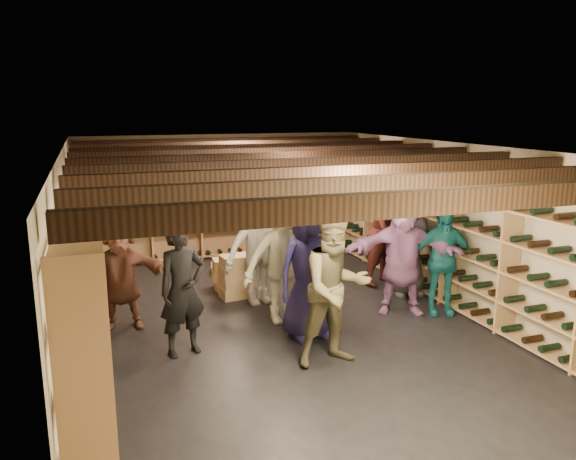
# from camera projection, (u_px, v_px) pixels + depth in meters

# --- Properties ---
(ground) EXTENTS (8.00, 8.00, 0.00)m
(ground) POSITION_uv_depth(u_px,v_px,m) (289.00, 323.00, 7.73)
(ground) COLOR black
(ground) RESTS_ON ground
(walls) EXTENTS (5.52, 8.02, 2.40)m
(walls) POSITION_uv_depth(u_px,v_px,m) (289.00, 239.00, 7.48)
(walls) COLOR #BBAF91
(walls) RESTS_ON ground
(ceiling) EXTENTS (5.50, 8.00, 0.01)m
(ceiling) POSITION_uv_depth(u_px,v_px,m) (289.00, 148.00, 7.22)
(ceiling) COLOR beige
(ceiling) RESTS_ON walls
(ceiling_joists) EXTENTS (5.40, 7.12, 0.18)m
(ceiling_joists) POSITION_uv_depth(u_px,v_px,m) (289.00, 159.00, 7.25)
(ceiling_joists) COLOR black
(ceiling_joists) RESTS_ON ground
(wine_rack_left) EXTENTS (0.32, 7.50, 2.15)m
(wine_rack_left) POSITION_uv_depth(u_px,v_px,m) (86.00, 266.00, 6.66)
(wine_rack_left) COLOR tan
(wine_rack_left) RESTS_ON ground
(wine_rack_right) EXTENTS (0.32, 7.50, 2.15)m
(wine_rack_right) POSITION_uv_depth(u_px,v_px,m) (451.00, 233.00, 8.35)
(wine_rack_right) COLOR tan
(wine_rack_right) RESTS_ON ground
(wine_rack_back) EXTENTS (4.70, 0.30, 2.15)m
(wine_rack_back) POSITION_uv_depth(u_px,v_px,m) (223.00, 203.00, 11.03)
(wine_rack_back) COLOR tan
(wine_rack_back) RESTS_ON ground
(crate_stack_left) EXTENTS (0.53, 0.37, 0.68)m
(crate_stack_left) POSITION_uv_depth(u_px,v_px,m) (237.00, 276.00, 8.73)
(crate_stack_left) COLOR tan
(crate_stack_left) RESTS_ON ground
(crate_stack_right) EXTENTS (0.53, 0.37, 0.51)m
(crate_stack_right) POSITION_uv_depth(u_px,v_px,m) (228.00, 274.00, 9.16)
(crate_stack_right) COLOR tan
(crate_stack_right) RESTS_ON ground
(crate_loose) EXTENTS (0.56, 0.43, 0.17)m
(crate_loose) POSITION_uv_depth(u_px,v_px,m) (225.00, 269.00, 10.05)
(crate_loose) COLOR tan
(crate_loose) RESTS_ON ground
(person_1) EXTENTS (0.67, 0.53, 1.61)m
(person_1) POSITION_uv_depth(u_px,v_px,m) (182.00, 290.00, 6.63)
(person_1) COLOR black
(person_1) RESTS_ON ground
(person_2) EXTENTS (0.91, 0.73, 1.80)m
(person_2) POSITION_uv_depth(u_px,v_px,m) (336.00, 289.00, 6.36)
(person_2) COLOR brown
(person_2) RESTS_ON ground
(person_3) EXTENTS (1.22, 0.75, 1.83)m
(person_3) POSITION_uv_depth(u_px,v_px,m) (283.00, 258.00, 7.62)
(person_3) COLOR beige
(person_3) RESTS_ON ground
(person_4) EXTENTS (1.00, 0.67, 1.58)m
(person_4) POSITION_uv_depth(u_px,v_px,m) (442.00, 260.00, 7.96)
(person_4) COLOR #186A6D
(person_4) RESTS_ON ground
(person_5) EXTENTS (1.45, 0.65, 1.51)m
(person_5) POSITION_uv_depth(u_px,v_px,m) (121.00, 274.00, 7.43)
(person_5) COLOR brown
(person_5) RESTS_ON ground
(person_6) EXTENTS (0.97, 0.72, 1.80)m
(person_6) POSITION_uv_depth(u_px,v_px,m) (309.00, 270.00, 7.11)
(person_6) COLOR #1F1C4A
(person_6) RESTS_ON ground
(person_8) EXTENTS (1.09, 0.97, 1.84)m
(person_8) POSITION_uv_depth(u_px,v_px,m) (390.00, 230.00, 9.29)
(person_8) COLOR #481B15
(person_8) RESTS_ON ground
(person_9) EXTENTS (1.24, 0.86, 1.77)m
(person_9) POSITION_uv_depth(u_px,v_px,m) (259.00, 247.00, 8.34)
(person_9) COLOR #B8B5A8
(person_9) RESTS_ON ground
(person_10) EXTENTS (1.06, 0.77, 1.67)m
(person_10) POSITION_uv_depth(u_px,v_px,m) (296.00, 251.00, 8.31)
(person_10) COLOR #224424
(person_10) RESTS_ON ground
(person_11) EXTENTS (1.72, 1.16, 1.78)m
(person_11) POSITION_uv_depth(u_px,v_px,m) (403.00, 253.00, 7.97)
(person_11) COLOR #986298
(person_11) RESTS_ON ground
(person_12) EXTENTS (0.89, 0.60, 1.76)m
(person_12) POSITION_uv_depth(u_px,v_px,m) (408.00, 240.00, 8.76)
(person_12) COLOR #39373D
(person_12) RESTS_ON ground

